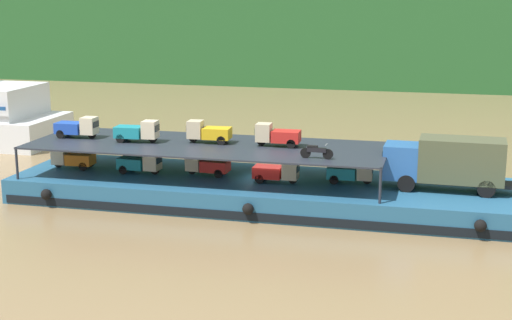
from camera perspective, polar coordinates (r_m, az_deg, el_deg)
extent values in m
plane|color=olive|center=(47.13, 0.74, -3.24)|extent=(400.00, 400.00, 0.00)
cube|color=#23567A|center=(46.93, 0.75, -2.36)|extent=(31.52, 8.26, 1.50)
cube|color=black|center=(43.17, -0.54, -4.27)|extent=(30.89, 0.06, 0.50)
sphere|color=black|center=(47.56, -15.47, -2.51)|extent=(0.66, 0.66, 0.66)
sphere|color=black|center=(42.86, -0.60, -3.70)|extent=(0.66, 0.66, 0.66)
sphere|color=black|center=(41.60, 16.50, -4.75)|extent=(0.66, 0.66, 0.66)
cube|color=#285BA3|center=(45.42, 10.88, -0.06)|extent=(2.06, 2.24, 2.00)
cube|color=#192833|center=(45.44, 9.61, 0.45)|extent=(0.11, 1.84, 0.60)
cube|color=#474C33|center=(45.22, 15.18, -0.01)|extent=(4.86, 2.44, 2.50)
cube|color=black|center=(45.51, 15.09, -1.60)|extent=(6.84, 1.57, 0.20)
cylinder|color=black|center=(46.62, 11.43, -1.14)|extent=(1.01, 0.31, 1.00)
cylinder|color=black|center=(44.66, 11.21, -1.74)|extent=(1.01, 0.31, 1.00)
cylinder|color=black|center=(46.52, 16.88, -1.47)|extent=(1.01, 0.31, 1.00)
cylinder|color=black|center=(44.56, 16.91, -2.09)|extent=(1.01, 0.31, 1.00)
cylinder|color=#232833|center=(48.97, 10.07, 0.18)|extent=(0.16, 0.16, 2.00)
cylinder|color=#232833|center=(41.88, 9.31, -1.92)|extent=(0.16, 0.16, 2.00)
cylinder|color=#232833|center=(55.07, -13.58, 1.41)|extent=(0.16, 0.16, 2.00)
cylinder|color=#232833|center=(48.88, -17.52, -0.24)|extent=(0.16, 0.16, 2.00)
cube|color=#232833|center=(47.31, -3.73, 1.09)|extent=(22.32, 7.46, 0.10)
cube|color=orange|center=(50.76, -13.05, 0.07)|extent=(1.76, 1.28, 0.70)
cube|color=beige|center=(51.30, -14.48, 0.35)|extent=(0.95, 1.04, 1.10)
cube|color=#19232D|center=(51.49, -14.96, 0.49)|extent=(0.08, 0.85, 0.38)
cylinder|color=black|center=(51.49, -14.60, -0.24)|extent=(0.57, 0.17, 0.56)
cylinder|color=black|center=(51.14, -12.38, -0.21)|extent=(0.57, 0.17, 0.56)
cylinder|color=black|center=(50.20, -12.86, -0.47)|extent=(0.57, 0.17, 0.56)
cube|color=teal|center=(48.99, -9.26, -0.22)|extent=(1.76, 1.29, 0.70)
cube|color=beige|center=(48.35, -7.78, -0.10)|extent=(0.95, 1.05, 1.10)
cube|color=#19232D|center=(48.13, -7.28, -0.01)|extent=(0.08, 0.85, 0.38)
cylinder|color=black|center=(48.41, -7.60, -0.75)|extent=(0.57, 0.17, 0.56)
cylinder|color=black|center=(48.78, -9.94, -0.72)|extent=(0.57, 0.17, 0.56)
cylinder|color=black|center=(49.70, -9.39, -0.45)|extent=(0.57, 0.17, 0.56)
cube|color=red|center=(47.61, -3.08, -0.45)|extent=(1.75, 1.27, 0.70)
cube|color=beige|center=(48.05, -4.66, -0.11)|extent=(0.94, 1.04, 1.10)
cube|color=#19232D|center=(48.19, -5.18, 0.06)|extent=(0.08, 0.85, 0.38)
cylinder|color=black|center=(48.23, -4.81, -0.73)|extent=(0.57, 0.16, 0.56)
cylinder|color=black|center=(48.05, -2.42, -0.75)|extent=(0.57, 0.16, 0.56)
cylinder|color=black|center=(47.08, -2.83, -1.04)|extent=(0.57, 0.16, 0.56)
cube|color=red|center=(46.03, 0.90, -0.89)|extent=(1.71, 1.21, 0.70)
cube|color=#C6B793|center=(45.68, 2.61, -0.75)|extent=(0.91, 1.01, 1.10)
cube|color=#19232D|center=(45.57, 3.19, -0.65)|extent=(0.04, 0.85, 0.38)
cylinder|color=black|center=(45.79, 2.78, -1.43)|extent=(0.56, 0.14, 0.56)
cylinder|color=black|center=(45.71, 0.25, -1.44)|extent=(0.56, 0.14, 0.56)
cylinder|color=black|center=(46.71, 0.57, -1.13)|extent=(0.56, 0.14, 0.56)
cube|color=teal|center=(46.17, 6.45, -0.93)|extent=(1.74, 1.26, 0.70)
cube|color=#C6B793|center=(46.01, 8.19, -0.77)|extent=(0.93, 1.03, 1.10)
cube|color=#19232D|center=(45.96, 8.77, -0.67)|extent=(0.07, 0.85, 0.38)
cylinder|color=black|center=(46.13, 8.35, -1.45)|extent=(0.56, 0.16, 0.56)
cylinder|color=black|center=(45.78, 5.87, -1.49)|extent=(0.56, 0.16, 0.56)
cylinder|color=black|center=(46.80, 6.01, -1.17)|extent=(0.56, 0.16, 0.56)
cube|color=#1E47B7|center=(50.95, -13.82, 2.37)|extent=(1.71, 1.22, 0.70)
cube|color=beige|center=(50.29, -12.41, 2.54)|extent=(0.91, 1.01, 1.10)
cube|color=#19232D|center=(50.07, -11.93, 2.65)|extent=(0.05, 0.85, 0.38)
cylinder|color=black|center=(50.32, -12.23, 1.92)|extent=(0.56, 0.15, 0.56)
cylinder|color=black|center=(50.74, -14.47, 1.89)|extent=(0.56, 0.15, 0.56)
cylinder|color=black|center=(51.66, -13.92, 2.11)|extent=(0.56, 0.15, 0.56)
cube|color=teal|center=(48.73, -9.50, 2.10)|extent=(1.76, 1.28, 0.70)
cube|color=beige|center=(48.21, -7.96, 2.28)|extent=(0.95, 1.04, 1.10)
cube|color=#19232D|center=(48.04, -7.43, 2.40)|extent=(0.08, 0.85, 0.38)
cylinder|color=black|center=(48.27, -7.77, 1.64)|extent=(0.57, 0.17, 0.56)
cylinder|color=black|center=(48.45, -10.15, 1.59)|extent=(0.57, 0.17, 0.56)
cylinder|color=black|center=(49.42, -9.71, 1.83)|extent=(0.57, 0.17, 0.56)
cube|color=gold|center=(47.65, -2.95, 2.02)|extent=(1.75, 1.27, 0.70)
cube|color=#C6B793|center=(47.98, -4.57, 2.32)|extent=(0.94, 1.04, 1.10)
cube|color=#19232D|center=(48.10, -5.11, 2.46)|extent=(0.08, 0.85, 0.38)
cylinder|color=black|center=(48.13, -4.73, 1.68)|extent=(0.57, 0.16, 0.56)
cylinder|color=black|center=(48.12, -2.32, 1.71)|extent=(0.57, 0.16, 0.56)
cylinder|color=black|center=(47.12, -2.63, 1.47)|extent=(0.57, 0.16, 0.56)
cube|color=red|center=(46.60, 2.28, 1.78)|extent=(1.74, 1.25, 0.70)
cube|color=#C6B793|center=(46.82, 0.59, 2.10)|extent=(0.93, 1.03, 1.10)
cube|color=#19232D|center=(46.90, 0.03, 2.25)|extent=(0.07, 0.85, 0.38)
cylinder|color=black|center=(46.95, 0.41, 1.44)|extent=(0.56, 0.16, 0.56)
cylinder|color=black|center=(47.11, 2.87, 1.46)|extent=(0.56, 0.16, 0.56)
cylinder|color=black|center=(46.08, 2.65, 1.21)|extent=(0.56, 0.16, 0.56)
cylinder|color=black|center=(43.28, 5.42, 0.44)|extent=(0.60, 0.12, 0.60)
cylinder|color=black|center=(43.53, 3.74, 0.54)|extent=(0.60, 0.12, 0.60)
cube|color=black|center=(43.35, 4.58, 0.77)|extent=(1.11, 0.23, 0.28)
cube|color=black|center=(43.36, 4.26, 1.02)|extent=(0.61, 0.22, 0.12)
cylinder|color=#B2B2B7|center=(43.18, 5.30, 1.16)|extent=(0.06, 0.55, 0.04)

